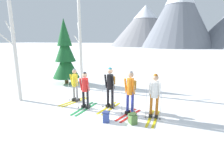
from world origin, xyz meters
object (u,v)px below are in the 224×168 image
object	(u,v)px
skier_in_yellow	(75,84)
birch_tree_tall	(80,45)
skier_in_orange	(130,90)
backpack_on_snow_beside	(106,117)
skier_in_black	(110,85)
birch_tree_slender	(15,52)
backpack_on_snow_front	(133,119)
skier_in_red	(85,89)
skier_in_white	(155,93)
pine_tree_near	(65,55)

from	to	relation	value
skier_in_yellow	birch_tree_tall	bearing A→B (deg)	112.41
skier_in_yellow	skier_in_orange	xyz separation A→B (m)	(2.96, -0.68, 0.16)
backpack_on_snow_beside	skier_in_black	bearing A→B (deg)	105.11
skier_in_black	birch_tree_slender	world-z (taller)	birch_tree_slender
birch_tree_tall	backpack_on_snow_front	xyz separation A→B (m)	(4.21, -3.72, -2.46)
skier_in_red	backpack_on_snow_beside	world-z (taller)	skier_in_red
skier_in_white	backpack_on_snow_front	size ratio (longest dim) A/B	4.36
skier_in_black	backpack_on_snow_front	distance (m)	2.02
skier_in_red	pine_tree_near	distance (m)	5.38
skier_in_black	skier_in_white	size ratio (longest dim) A/B	1.04
skier_in_yellow	backpack_on_snow_front	bearing A→B (deg)	-23.88
skier_in_orange	birch_tree_slender	xyz separation A→B (m)	(-5.66, -0.14, 1.35)
skier_in_black	pine_tree_near	world-z (taller)	pine_tree_near
birch_tree_tall	pine_tree_near	bearing A→B (deg)	151.99
skier_in_black	skier_in_orange	xyz separation A→B (m)	(1.04, -0.46, -0.01)
skier_in_white	birch_tree_slender	size ratio (longest dim) A/B	0.37
skier_in_black	birch_tree_tall	bearing A→B (deg)	139.04
birch_tree_tall	skier_in_red	bearing A→B (deg)	-57.60
birch_tree_slender	skier_in_red	bearing A→B (deg)	2.43
skier_in_red	skier_in_black	distance (m)	1.11
birch_tree_slender	backpack_on_snow_beside	world-z (taller)	birch_tree_slender
backpack_on_snow_front	backpack_on_snow_beside	size ratio (longest dim) A/B	1.04
skier_in_orange	birch_tree_slender	world-z (taller)	birch_tree_slender
skier_in_red	backpack_on_snow_beside	distance (m)	1.82
birch_tree_slender	birch_tree_tall	bearing A→B (deg)	60.23
backpack_on_snow_beside	backpack_on_snow_front	bearing A→B (deg)	10.72
skier_in_orange	birch_tree_tall	world-z (taller)	birch_tree_tall
pine_tree_near	backpack_on_snow_beside	world-z (taller)	pine_tree_near
pine_tree_near	backpack_on_snow_front	xyz separation A→B (m)	(5.93, -4.63, -1.81)
pine_tree_near	backpack_on_snow_front	world-z (taller)	pine_tree_near
birch_tree_tall	birch_tree_slender	world-z (taller)	birch_tree_tall
skier_in_white	pine_tree_near	xyz separation A→B (m)	(-6.56, 3.84, 1.01)
backpack_on_snow_beside	birch_tree_slender	bearing A→B (deg)	170.82
skier_in_black	birch_tree_slender	bearing A→B (deg)	-172.49
skier_in_yellow	pine_tree_near	bearing A→B (deg)	129.84
pine_tree_near	birch_tree_tall	distance (m)	2.06
birch_tree_slender	skier_in_black	bearing A→B (deg)	7.51
skier_in_yellow	birch_tree_tall	xyz separation A→B (m)	(-0.94, 2.27, 1.77)
skier_in_orange	backpack_on_snow_front	size ratio (longest dim) A/B	4.51
skier_in_red	birch_tree_tall	bearing A→B (deg)	122.40
skier_in_orange	backpack_on_snow_front	distance (m)	1.19
skier_in_yellow	skier_in_red	world-z (taller)	skier_in_red
skier_in_black	birch_tree_slender	xyz separation A→B (m)	(-4.63, -0.61, 1.34)
pine_tree_near	skier_in_orange	bearing A→B (deg)	-34.52
skier_in_orange	birch_tree_tall	size ratio (longest dim) A/B	0.35
skier_in_yellow	birch_tree_tall	distance (m)	3.03
skier_in_red	skier_in_white	xyz separation A→B (m)	(2.97, 0.02, 0.10)
skier_in_orange	birch_tree_tall	bearing A→B (deg)	142.89
skier_in_white	backpack_on_snow_beside	xyz separation A→B (m)	(-1.60, -0.98, -0.80)
skier_in_black	birch_tree_tall	world-z (taller)	birch_tree_tall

